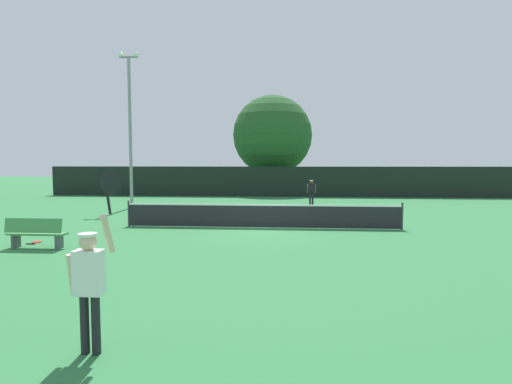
% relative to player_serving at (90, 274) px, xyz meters
% --- Properties ---
extents(ground_plane, '(120.00, 120.00, 0.00)m').
position_rel_player_serving_xyz_m(ground_plane, '(1.61, 10.98, -1.11)').
color(ground_plane, '#2D723D').
extents(tennis_net, '(11.20, 0.08, 1.07)m').
position_rel_player_serving_xyz_m(tennis_net, '(1.61, 10.98, -0.60)').
color(tennis_net, '#232328').
rests_on(tennis_net, ground).
extents(perimeter_fence, '(36.48, 0.12, 2.37)m').
position_rel_player_serving_xyz_m(perimeter_fence, '(1.61, 26.40, 0.08)').
color(perimeter_fence, black).
rests_on(perimeter_fence, ground).
extents(player_serving, '(0.67, 0.40, 2.52)m').
position_rel_player_serving_xyz_m(player_serving, '(0.00, 0.00, 0.00)').
color(player_serving, white).
rests_on(player_serving, ground).
extents(player_receiving, '(0.57, 0.23, 1.55)m').
position_rel_player_serving_xyz_m(player_receiving, '(4.15, 20.54, -0.17)').
color(player_receiving, black).
rests_on(player_receiving, ground).
extents(tennis_ball, '(0.07, 0.07, 0.07)m').
position_rel_player_serving_xyz_m(tennis_ball, '(4.21, 11.31, -1.08)').
color(tennis_ball, '#CCE033').
rests_on(tennis_ball, ground).
extents(spare_racket, '(0.28, 0.52, 0.04)m').
position_rel_player_serving_xyz_m(spare_racket, '(-5.62, 7.32, -1.09)').
color(spare_racket, black).
rests_on(spare_racket, ground).
extents(courtside_bench, '(1.80, 0.44, 0.95)m').
position_rel_player_serving_xyz_m(courtside_bench, '(-5.03, 6.45, -0.63)').
color(courtside_bench, '#478C4C').
rests_on(courtside_bench, ground).
extents(light_pole, '(1.18, 0.28, 9.01)m').
position_rel_player_serving_xyz_m(light_pole, '(-6.56, 17.84, 3.97)').
color(light_pole, gray).
rests_on(light_pole, ground).
extents(large_tree, '(7.00, 7.00, 8.61)m').
position_rel_player_serving_xyz_m(large_tree, '(1.24, 30.70, 3.99)').
color(large_tree, brown).
rests_on(large_tree, ground).
extents(parked_car_near, '(2.06, 4.27, 1.69)m').
position_rel_player_serving_xyz_m(parked_car_near, '(-6.59, 35.20, -0.33)').
color(parked_car_near, red).
rests_on(parked_car_near, ground).
extents(parked_car_mid, '(2.05, 4.27, 1.69)m').
position_rel_player_serving_xyz_m(parked_car_mid, '(-1.17, 34.59, -0.33)').
color(parked_car_mid, white).
rests_on(parked_car_mid, ground).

